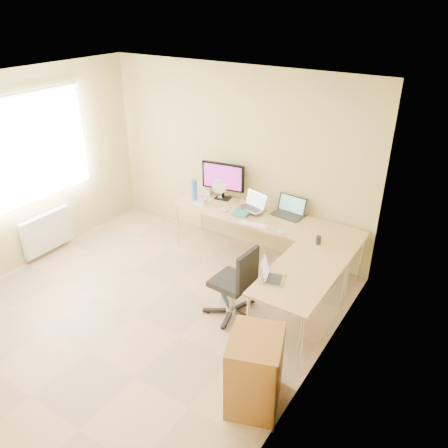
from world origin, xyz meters
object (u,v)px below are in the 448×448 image
Objects in this scene: mug at (204,201)px; desk_fan at (221,189)px; keyboard at (253,225)px; office_chair at (232,278)px; cabinet at (255,372)px; water_bottle at (194,190)px; desk_main at (264,240)px; laptop_black at (289,207)px; monitor at (223,181)px; laptop_center at (252,202)px; desk_return at (299,301)px; laptop_return at (273,272)px.

desk_fan reaches higher than mug.
office_chair is at bearing -84.84° from keyboard.
water_bottle is at bearing 116.83° from cabinet.
desk_fan reaches higher than desk_main.
laptop_black is at bearing 92.32° from office_chair.
cabinet reaches higher than keyboard.
desk_main is 4.12× the size of monitor.
desk_main is 2.85× the size of office_chair.
monitor is 1.55× the size of laptop_black.
laptop_center is 2.61m from cabinet.
office_chair is (0.23, -0.89, -0.24)m from keyboard.
desk_main is 1.21m from office_chair.
desk_return is 12.80× the size of mug.
laptop_center is 0.64m from desk_fan.
keyboard is at bearing -41.24° from monitor.
mug is 0.34m from desk_fan.
desk_return is (0.98, -1.00, 0.00)m from desk_main.
desk_main is at bearing 96.85° from cabinet.
cabinet is at bearing -65.88° from laptop_black.
monitor is at bearing 30.41° from laptop_return.
desk_fan reaches higher than keyboard.
laptop_return is 0.38× the size of cabinet.
desk_main is at bearing 134.27° from desk_return.
desk_return is at bearing 75.45° from cabinet.
desk_return is at bearing -43.07° from monitor.
desk_return is 4.39× the size of laptop_return.
office_chair reaches higher than laptop_return.
water_bottle is at bearing -160.38° from desk_fan.
laptop_black is at bearing 89.90° from cabinet.
water_bottle reaches higher than desk_main.
office_chair is at bearing -43.13° from mug.
desk_main is at bearing 103.64° from office_chair.
laptop_black is at bearing 34.57° from laptop_center.
water_bottle reaches higher than desk_fan.
water_bottle reaches higher than desk_return.
water_bottle is at bearing 143.67° from office_chair.
office_chair is 1.18× the size of cabinet.
desk_return is 1.18m from cabinet.
keyboard is (-0.99, 0.70, 0.37)m from desk_return.
water_bottle reaches higher than laptop_black.
mug is (-1.90, 0.88, 0.41)m from desk_return.
keyboard is 1.24× the size of laptop_return.
office_chair reaches higher than cabinet.
desk_return is 2.24m from desk_fan.
monitor reaches higher than office_chair.
laptop_black is (1.05, 0.00, -0.15)m from monitor.
office_chair is (-0.03, -1.39, -0.36)m from laptop_black.
laptop_return is (0.77, -1.27, 0.46)m from desk_main.
keyboard is 1.25m from laptop_return.
office_chair is (1.34, -1.11, -0.38)m from water_bottle.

